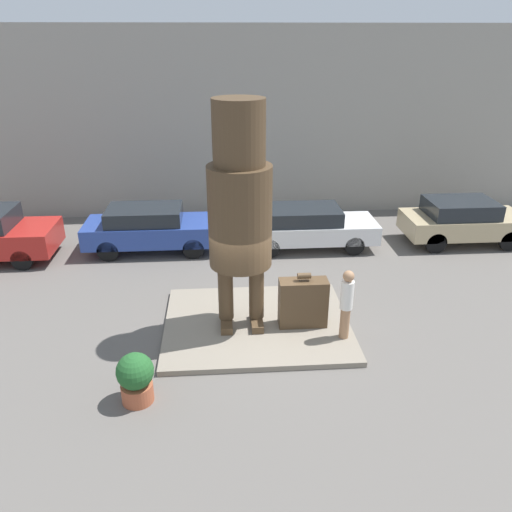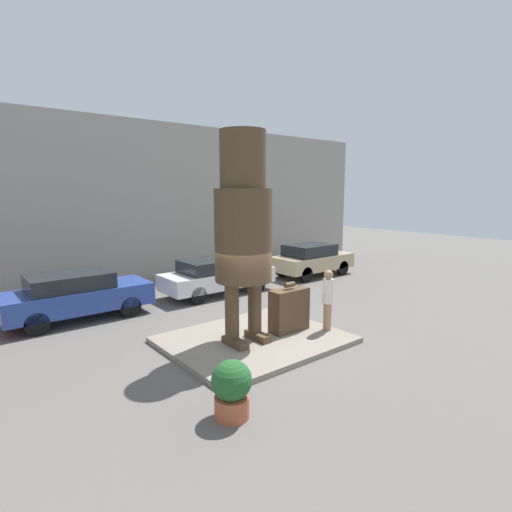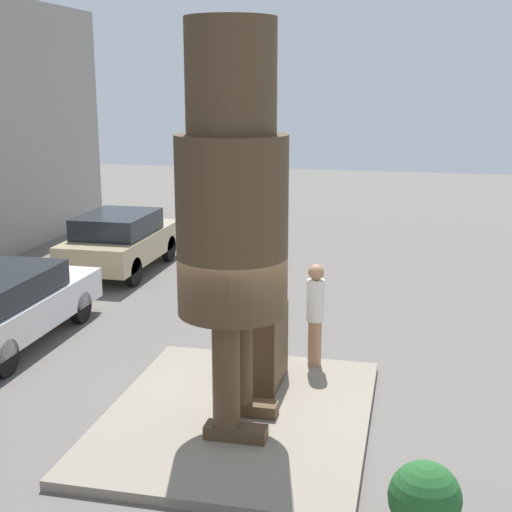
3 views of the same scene
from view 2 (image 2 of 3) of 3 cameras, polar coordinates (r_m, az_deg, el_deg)
ground_plane at (r=10.89m, az=-0.24°, el=-12.20°), size 60.00×60.00×0.00m
pedestal at (r=10.86m, az=-0.24°, el=-11.87°), size 4.50×3.66×0.13m
building_backdrop at (r=17.80m, az=-18.20°, el=7.16°), size 28.00×0.60×6.93m
statue_figure at (r=9.89m, az=-1.85°, el=4.89°), size 1.43×1.43×5.29m
giant_suitcase at (r=11.19m, az=4.76°, el=-7.65°), size 1.15×0.47×1.38m
tourist at (r=11.30m, az=10.23°, el=-5.83°), size 0.29×0.29×1.71m
parked_car_blue at (r=13.64m, az=-24.25°, el=-5.06°), size 4.32×1.71×1.49m
parked_car_white at (r=15.60m, az=-5.59°, el=-2.72°), size 4.44×1.72×1.39m
parked_car_tan at (r=18.99m, az=7.94°, el=-0.42°), size 4.02×1.79×1.51m
planter_pot at (r=7.42m, az=-3.50°, el=-18.28°), size 0.73×0.73×1.06m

